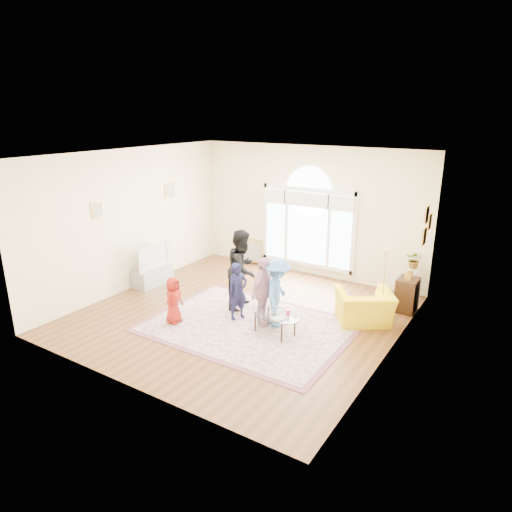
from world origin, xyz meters
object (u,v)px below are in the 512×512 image
Objects in this scene: tv_console at (153,276)px; television at (152,256)px; area_rug at (249,326)px; coffee_table at (275,315)px; armchair at (364,307)px.

tv_console is 0.98× the size of television.
area_rug is 3.60× the size of tv_console.
armchair reaches higher than coffee_table.
tv_console is 0.89× the size of coffee_table.
tv_console is at bearing -179.08° from coffee_table.
television is at bearing -0.00° from tv_console.
television is at bearing 167.90° from area_rug.
area_rug is at bearing -12.10° from television.
coffee_table is 1.82m from armchair.
coffee_table is at bearing -10.20° from tv_console.
tv_console is (-3.19, 0.68, 0.20)m from area_rug.
television reaches higher than tv_console.
tv_console is at bearing 180.00° from television.
tv_console is 5.04m from armchair.
armchair is at bearing 36.78° from area_rug.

